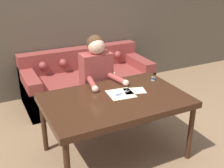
{
  "coord_description": "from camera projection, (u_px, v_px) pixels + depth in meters",
  "views": [
    {
      "loc": [
        -1.27,
        -2.45,
        2.09
      ],
      "look_at": [
        0.03,
        0.16,
        0.84
      ],
      "focal_mm": 45.0,
      "sensor_mm": 36.0,
      "label": 1
    }
  ],
  "objects": [
    {
      "name": "ground_plane",
      "position": [
        115.0,
        154.0,
        3.36
      ],
      "size": [
        16.0,
        16.0,
        0.0
      ],
      "primitive_type": "plane",
      "color": "#846647"
    },
    {
      "name": "couch",
      "position": [
        87.0,
        81.0,
        4.69
      ],
      "size": [
        2.07,
        0.91,
        0.8
      ],
      "color": "brown",
      "rests_on": "ground_plane"
    },
    {
      "name": "dining_table",
      "position": [
        116.0,
        103.0,
        3.1
      ],
      "size": [
        1.56,
        1.01,
        0.74
      ],
      "color": "#381E11",
      "rests_on": "ground_plane"
    },
    {
      "name": "wall_back",
      "position": [
        58.0,
        17.0,
        4.55
      ],
      "size": [
        8.0,
        0.06,
        2.6
      ],
      "color": "brown",
      "rests_on": "ground_plane"
    },
    {
      "name": "pattern_paper_main",
      "position": [
        121.0,
        94.0,
        3.16
      ],
      "size": [
        0.31,
        0.31,
        0.0
      ],
      "color": "beige",
      "rests_on": "dining_table"
    },
    {
      "name": "scissors",
      "position": [
        120.0,
        94.0,
        3.15
      ],
      "size": [
        0.21,
        0.12,
        0.01
      ],
      "color": "silver",
      "rests_on": "dining_table"
    },
    {
      "name": "thread_spool",
      "position": [
        153.0,
        79.0,
        3.53
      ],
      "size": [
        0.04,
        0.04,
        0.05
      ],
      "color": "#3366B2",
      "rests_on": "dining_table"
    },
    {
      "name": "person",
      "position": [
        97.0,
        83.0,
        3.67
      ],
      "size": [
        0.48,
        0.61,
        1.29
      ],
      "color": "#33281E",
      "rests_on": "ground_plane"
    },
    {
      "name": "pattern_paper_offcut",
      "position": [
        135.0,
        91.0,
        3.24
      ],
      "size": [
        0.28,
        0.24,
        0.0
      ],
      "color": "beige",
      "rests_on": "dining_table"
    }
  ]
}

